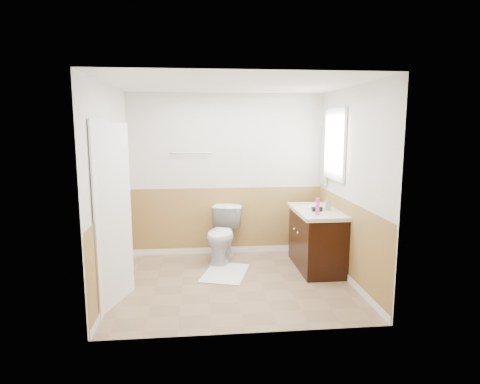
{
  "coord_description": "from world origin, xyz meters",
  "views": [
    {
      "loc": [
        -0.44,
        -5.01,
        2.01
      ],
      "look_at": [
        0.1,
        0.25,
        1.15
      ],
      "focal_mm": 30.67,
      "sensor_mm": 36.0,
      "label": 1
    }
  ],
  "objects": [
    {
      "name": "door",
      "position": [
        -1.4,
        -0.45,
        1.02
      ],
      "size": [
        0.29,
        0.78,
        2.04
      ],
      "primitive_type": "cube",
      "rotation": [
        0.0,
        0.0,
        -0.31
      ],
      "color": "white",
      "rests_on": "wall_left"
    },
    {
      "name": "soap_dispenser",
      "position": [
        1.33,
        0.4,
        0.93
      ],
      "size": [
        0.08,
        0.08,
        0.17
      ],
      "primitive_type": "imported",
      "rotation": [
        0.0,
        0.0,
        -0.03
      ],
      "color": "gray",
      "rests_on": "countertop"
    },
    {
      "name": "window_glass",
      "position": [
        1.49,
        0.59,
        1.75
      ],
      "size": [
        0.01,
        0.7,
        0.9
      ],
      "primitive_type": "cube",
      "color": "white",
      "rests_on": "wall_right"
    },
    {
      "name": "lotion_bottle",
      "position": [
        1.11,
        0.13,
        0.96
      ],
      "size": [
        0.05,
        0.05,
        0.22
      ],
      "primitive_type": "cylinder",
      "color": "#E73B8D",
      "rests_on": "countertop"
    },
    {
      "name": "wall_left",
      "position": [
        -1.5,
        0.0,
        1.25
      ],
      "size": [
        0.0,
        3.0,
        3.0
      ],
      "primitive_type": "plane",
      "rotation": [
        1.57,
        0.0,
        1.57
      ],
      "color": "silver",
      "rests_on": "floor"
    },
    {
      "name": "bath_mat",
      "position": [
        -0.09,
        0.34,
        0.01
      ],
      "size": [
        0.76,
        0.93,
        0.02
      ],
      "primitive_type": "cube",
      "rotation": [
        0.0,
        0.0,
        -0.3
      ],
      "color": "white",
      "rests_on": "floor"
    },
    {
      "name": "toilet",
      "position": [
        -0.09,
        0.91,
        0.4
      ],
      "size": [
        0.66,
        0.88,
        0.8
      ],
      "primitive_type": "imported",
      "rotation": [
        0.0,
        0.0,
        -0.3
      ],
      "color": "white",
      "rests_on": "floor"
    },
    {
      "name": "wainscot_right",
      "position": [
        1.49,
        0.0,
        0.5
      ],
      "size": [
        0.0,
        2.6,
        2.6
      ],
      "primitive_type": "plane",
      "rotation": [
        1.57,
        0.0,
        -1.57
      ],
      "color": "#9F7B3F",
      "rests_on": "floor"
    },
    {
      "name": "tp_roll",
      "position": [
        -0.1,
        1.23,
        0.7
      ],
      "size": [
        0.1,
        0.11,
        0.11
      ],
      "primitive_type": "cylinder",
      "rotation": [
        0.0,
        1.57,
        0.0
      ],
      "color": "white",
      "rests_on": "tp_holder_bar"
    },
    {
      "name": "tp_sheet",
      "position": [
        -0.1,
        1.23,
        0.59
      ],
      "size": [
        0.1,
        0.01,
        0.16
      ],
      "primitive_type": "cube",
      "color": "white",
      "rests_on": "tp_roll"
    },
    {
      "name": "door_frame",
      "position": [
        -1.48,
        -0.45,
        1.03
      ],
      "size": [
        0.02,
        0.92,
        2.1
      ],
      "primitive_type": "cube",
      "color": "white",
      "rests_on": "wall_left"
    },
    {
      "name": "vanity_cabinet",
      "position": [
        1.21,
        0.46,
        0.4
      ],
      "size": [
        0.55,
        1.1,
        0.8
      ],
      "primitive_type": "cube",
      "color": "black",
      "rests_on": "floor"
    },
    {
      "name": "wainscot_left",
      "position": [
        -1.49,
        0.0,
        0.5
      ],
      "size": [
        0.0,
        2.6,
        2.6
      ],
      "primitive_type": "plane",
      "rotation": [
        1.57,
        0.0,
        1.57
      ],
      "color": "#9F7B3F",
      "rests_on": "floor"
    },
    {
      "name": "hair_dryer_handle",
      "position": [
        1.13,
        0.33,
        0.86
      ],
      "size": [
        0.03,
        0.03,
        0.07
      ],
      "primitive_type": "cylinder",
      "color": "black",
      "rests_on": "countertop"
    },
    {
      "name": "countertop",
      "position": [
        1.2,
        0.46,
        0.83
      ],
      "size": [
        0.6,
        1.15,
        0.05
      ],
      "primitive_type": "cube",
      "color": "white",
      "rests_on": "vanity_cabinet"
    },
    {
      "name": "towel_bar",
      "position": [
        -0.55,
        1.25,
        1.6
      ],
      "size": [
        0.62,
        0.02,
        0.02
      ],
      "primitive_type": "cylinder",
      "rotation": [
        0.0,
        1.57,
        0.0
      ],
      "color": "silver",
      "rests_on": "wall_back"
    },
    {
      "name": "hair_dryer_body",
      "position": [
        1.16,
        0.32,
        0.89
      ],
      "size": [
        0.14,
        0.07,
        0.07
      ],
      "primitive_type": "cylinder",
      "rotation": [
        0.0,
        1.57,
        0.0
      ],
      "color": "black",
      "rests_on": "countertop"
    },
    {
      "name": "vanity_knob_left",
      "position": [
        0.91,
        0.36,
        0.55
      ],
      "size": [
        0.03,
        0.03,
        0.03
      ],
      "primitive_type": "sphere",
      "color": "silver",
      "rests_on": "vanity_cabinet"
    },
    {
      "name": "wall_right",
      "position": [
        1.5,
        0.0,
        1.25
      ],
      "size": [
        0.0,
        3.0,
        3.0
      ],
      "primitive_type": "plane",
      "rotation": [
        1.57,
        0.0,
        -1.57
      ],
      "color": "silver",
      "rests_on": "floor"
    },
    {
      "name": "mirror_panel",
      "position": [
        1.48,
        1.1,
        1.55
      ],
      "size": [
        0.02,
        0.35,
        0.9
      ],
      "primitive_type": "cube",
      "color": "silver",
      "rests_on": "wall_right"
    },
    {
      "name": "floor",
      "position": [
        0.0,
        0.0,
        0.0
      ],
      "size": [
        3.0,
        3.0,
        0.0
      ],
      "primitive_type": "plane",
      "color": "#8C7051",
      "rests_on": "ground"
    },
    {
      "name": "ceiling",
      "position": [
        0.0,
        0.0,
        2.5
      ],
      "size": [
        3.0,
        3.0,
        0.0
      ],
      "primitive_type": "plane",
      "rotation": [
        3.14,
        0.0,
        0.0
      ],
      "color": "white",
      "rests_on": "floor"
    },
    {
      "name": "wall_back",
      "position": [
        0.0,
        1.3,
        1.25
      ],
      "size": [
        3.0,
        0.0,
        3.0
      ],
      "primitive_type": "plane",
      "rotation": [
        1.57,
        0.0,
        0.0
      ],
      "color": "silver",
      "rests_on": "floor"
    },
    {
      "name": "sink_basin",
      "position": [
        1.21,
        0.61,
        0.86
      ],
      "size": [
        0.36,
        0.36,
        0.02
      ],
      "primitive_type": "cylinder",
      "color": "white",
      "rests_on": "countertop"
    },
    {
      "name": "door_knob",
      "position": [
        -1.34,
        -0.12,
        0.95
      ],
      "size": [
        0.06,
        0.06,
        0.06
      ],
      "primitive_type": "sphere",
      "color": "silver",
      "rests_on": "door"
    },
    {
      "name": "wall_front",
      "position": [
        0.0,
        -1.3,
        1.25
      ],
      "size": [
        3.0,
        0.0,
        3.0
      ],
      "primitive_type": "plane",
      "rotation": [
        -1.57,
        0.0,
        0.0
      ],
      "color": "silver",
      "rests_on": "floor"
    },
    {
      "name": "tp_holder_bar",
      "position": [
        -0.1,
        1.23,
        0.7
      ],
      "size": [
        0.14,
        0.02,
        0.02
      ],
      "primitive_type": "cylinder",
      "rotation": [
        0.0,
        1.57,
        0.0
      ],
      "color": "silver",
      "rests_on": "wall_back"
    },
    {
      "name": "wainscot_back",
      "position": [
        0.0,
        1.29,
        0.5
      ],
      "size": [
        3.0,
        0.0,
        3.0
      ],
      "primitive_type": "plane",
      "rotation": [
        1.57,
        0.0,
        0.0
      ],
      "color": "#9F7B3F",
      "rests_on": "floor"
    },
    {
      "name": "faucet",
      "position": [
        1.39,
        0.61,
        0.92
      ],
      "size": [
        0.02,
        0.02,
        0.14
      ],
      "primitive_type": "cylinder",
      "color": "silver",
      "rests_on": "countertop"
    },
    {
      "name": "vanity_knob_right",
      "position": [
        0.91,
        0.56,
        0.55
      ],
      "size": [
        0.03,
        0.03,
        0.03
      ],
      "primitive_type": "sphere",
      "color": "silver",
      "rests_on": "vanity_cabinet"
    },
    {
      "name": "wainscot_front",
      "position": [
        0.0,
        -1.29,
        0.5
      ],
      "size": [
        3.0,
        0.0,
        3.0
      ],
      "primitive_type": "plane",
      "rotation": [
        -1.57,
        0.0,
        0.0
      ],
      "color": "#9F7B3F",
      "rests_on": "floor"
    },
    {
      "name": "window_frame",
      "position": [
        1.47,
        0.59,
        1.75
      ],
      "size": [
        0.04,
        0.8,
        1.0
      ],
      "primitive_type": "cube",
      "color": "white",
      "rests_on": "wall_right"
    }
  ]
}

